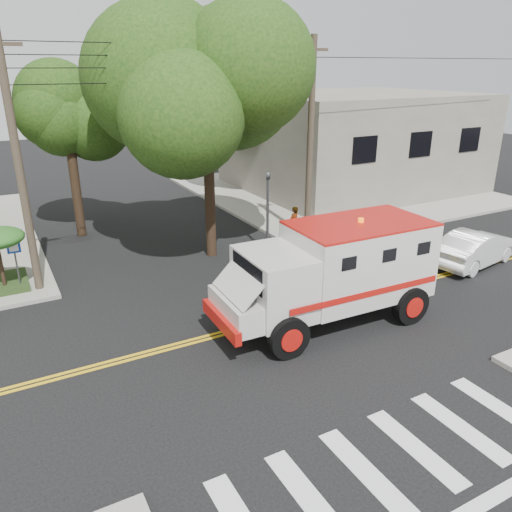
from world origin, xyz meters
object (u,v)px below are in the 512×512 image
parked_sedan (476,248)px  pedestrian_b (311,198)px  pedestrian_a (294,223)px  armored_truck (334,268)px

parked_sedan → pedestrian_b: (-1.95, 9.15, 0.27)m
pedestrian_a → pedestrian_b: size_ratio=0.94×
armored_truck → pedestrian_a: (3.02, 7.01, -0.88)m
armored_truck → pedestrian_b: 12.05m
armored_truck → pedestrian_b: (6.24, 10.28, -0.83)m
armored_truck → pedestrian_a: armored_truck is taller
parked_sedan → pedestrian_a: 7.83m
parked_sedan → pedestrian_a: bearing=31.3°
pedestrian_a → armored_truck: bearing=47.1°
parked_sedan → pedestrian_b: bearing=1.9°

